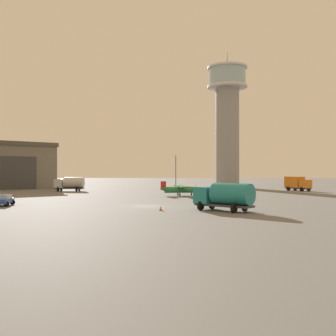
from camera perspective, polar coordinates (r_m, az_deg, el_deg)
ground_plane at (r=48.23m, az=-3.20°, el=-5.61°), size 400.00×400.00×0.00m
control_tower at (r=106.81m, az=8.69°, el=7.44°), size 10.71×10.71×36.48m
airplane_green at (r=68.10m, az=1.67°, el=-3.10°), size 6.83×8.74×2.57m
truck_box_orange at (r=89.82m, az=18.42°, el=-2.11°), size 4.84×6.41×3.14m
truck_fuel_tanker_teal at (r=42.62m, az=8.34°, el=-4.01°), size 6.57×5.96×3.04m
truck_fuel_tanker_silver at (r=86.42m, az=-14.18°, el=-2.21°), size 6.10×3.22×3.04m
car_black at (r=61.04m, az=9.87°, el=-3.83°), size 3.29×4.82×1.37m
car_blue at (r=52.84m, az=-23.04°, el=-4.32°), size 2.64×4.23×1.37m
light_post_north at (r=99.16m, az=1.15°, el=-0.02°), size 0.44×0.44×8.56m
traffic_cone_near_left at (r=42.84m, az=-1.07°, el=-5.89°), size 0.36×0.36×0.56m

